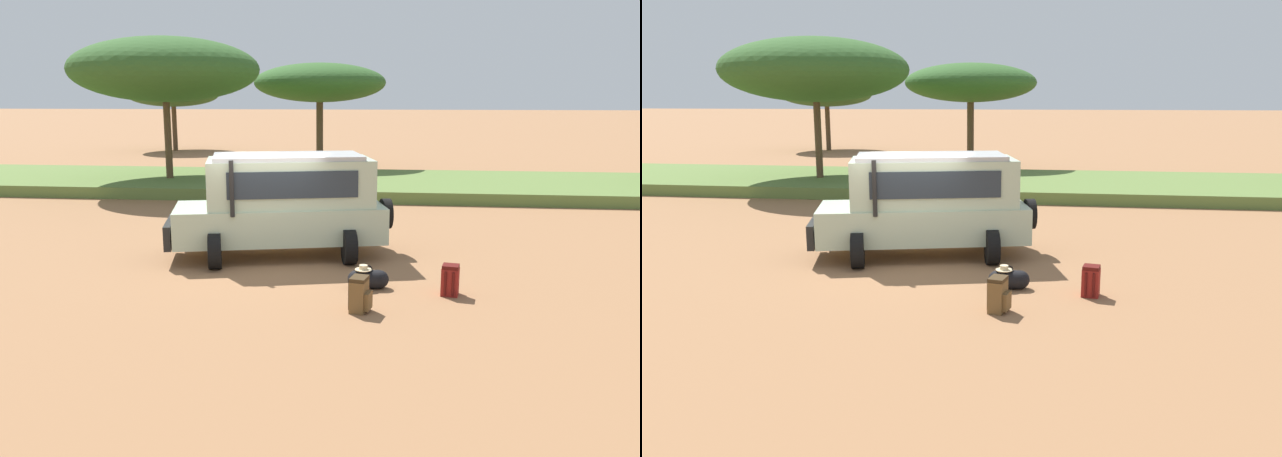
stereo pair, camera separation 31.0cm
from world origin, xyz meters
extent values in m
plane|color=#936642|center=(0.00, 0.00, 0.00)|extent=(320.00, 320.00, 0.00)
cube|color=#5B7538|center=(0.00, 11.65, 0.22)|extent=(120.00, 7.00, 0.44)
cube|color=#B2C6A8|center=(0.14, 0.62, 0.82)|extent=(5.21, 3.03, 0.84)
cube|color=#B2C6A8|center=(0.38, 0.68, 1.79)|extent=(4.14, 2.66, 1.10)
cube|color=#232D38|center=(-1.10, 0.31, 1.74)|extent=(0.43, 1.53, 0.77)
cube|color=#232D38|center=(0.60, -0.19, 1.84)|extent=(2.86, 0.75, 0.60)
cube|color=#232D38|center=(0.16, 1.56, 1.84)|extent=(2.86, 0.75, 0.60)
cube|color=#B7B7B7|center=(0.33, 0.67, 2.39)|extent=(3.74, 2.49, 0.10)
cube|color=black|center=(-2.35, 0.00, 0.65)|extent=(0.55, 1.61, 0.56)
cylinder|color=black|center=(-0.70, -0.58, 1.79)|extent=(0.10, 0.10, 1.25)
cylinder|color=black|center=(-1.10, -0.69, 0.40)|extent=(0.46, 0.84, 0.80)
cylinder|color=black|center=(-1.57, 1.20, 0.40)|extent=(0.46, 0.84, 0.80)
cylinder|color=black|center=(1.85, 0.05, 0.40)|extent=(0.46, 0.84, 0.80)
cylinder|color=black|center=(1.38, 1.93, 0.40)|extent=(0.46, 0.84, 0.80)
cylinder|color=black|center=(2.65, 1.25, 0.97)|extent=(0.39, 0.77, 0.74)
cube|color=maroon|center=(3.94, -2.02, 0.27)|extent=(0.37, 0.35, 0.55)
cube|color=maroon|center=(3.98, -1.84, 0.20)|extent=(0.25, 0.13, 0.30)
cube|color=#4D100E|center=(3.94, -2.02, 0.58)|extent=(0.36, 0.36, 0.07)
cylinder|color=#4D100E|center=(3.84, -2.17, 0.27)|extent=(0.04, 0.04, 0.46)
cylinder|color=#4D100E|center=(3.98, -2.20, 0.27)|extent=(0.04, 0.04, 0.46)
cube|color=brown|center=(2.24, -3.15, 0.29)|extent=(0.35, 0.45, 0.58)
cube|color=brown|center=(2.41, -3.19, 0.22)|extent=(0.15, 0.31, 0.32)
cube|color=#3A2A16|center=(2.24, -3.15, 0.61)|extent=(0.36, 0.43, 0.07)
cylinder|color=#3A2A16|center=(2.12, -3.02, 0.29)|extent=(0.04, 0.04, 0.49)
cylinder|color=#3A2A16|center=(2.07, -3.20, 0.29)|extent=(0.04, 0.04, 0.49)
cylinder|color=black|center=(2.35, -1.75, 0.19)|extent=(0.50, 0.42, 0.38)
sphere|color=black|center=(2.12, -1.78, 0.19)|extent=(0.37, 0.37, 0.37)
sphere|color=black|center=(2.58, -1.73, 0.19)|extent=(0.37, 0.37, 0.37)
torus|color=black|center=(2.35, -1.75, 0.40)|extent=(0.17, 0.04, 0.16)
cylinder|color=beige|center=(2.25, -1.76, 0.39)|extent=(0.34, 0.34, 0.02)
cylinder|color=beige|center=(2.25, -1.76, 0.44)|extent=(0.17, 0.17, 0.09)
cylinder|color=brown|center=(-12.36, 28.77, 1.57)|extent=(0.33, 0.33, 3.15)
ellipsoid|color=#2D5623|center=(-12.36, 28.77, 3.83)|extent=(6.24, 6.25, 1.60)
cylinder|color=brown|center=(-6.38, 11.09, 1.86)|extent=(0.28, 0.28, 3.72)
ellipsoid|color=#2D5623|center=(-6.38, 11.09, 4.81)|extent=(7.65, 6.96, 2.57)
cylinder|color=brown|center=(-0.86, 17.52, 1.80)|extent=(0.34, 0.34, 3.60)
ellipsoid|color=#2D5623|center=(-0.86, 17.52, 4.41)|extent=(6.52, 5.69, 1.90)
camera|label=1|loc=(2.77, -13.77, 3.79)|focal=35.00mm
camera|label=2|loc=(3.08, -13.73, 3.79)|focal=35.00mm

